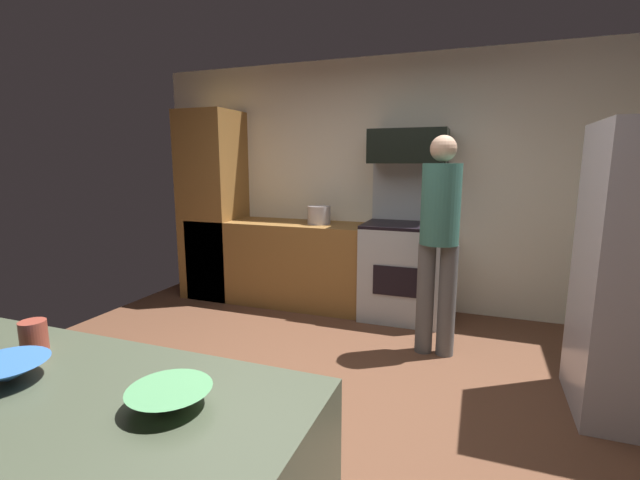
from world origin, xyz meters
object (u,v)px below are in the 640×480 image
Objects in this scene: mixing_bowl_small at (7,372)px; person_cook at (439,235)px; mug_coffee at (34,336)px; microwave at (408,146)px; stock_pot at (319,215)px; oven_range at (403,266)px; mixing_bowl_prep at (170,398)px.

person_cook is at bearing 69.47° from mixing_bowl_small.
person_cook is 2.72m from mug_coffee.
person_cook reaches higher than mixing_bowl_small.
microwave is 3.18× the size of mixing_bowl_small.
mug_coffee is 0.43× the size of stock_pot.
mixing_bowl_prep is at bearing -90.90° from oven_range.
mixing_bowl_prep is (0.54, 0.05, -0.00)m from mixing_bowl_small.
mixing_bowl_prep is 0.92× the size of stock_pot.
person_cook is at bearing 80.13° from mixing_bowl_prep.
mixing_bowl_small is 0.96× the size of stock_pot.
oven_range is 14.65× the size of mug_coffee.
person_cook is 1.51m from stock_pot.
stock_pot is (-0.84, 3.38, 0.07)m from mixing_bowl_prep.
oven_range reaches higher than mug_coffee.
oven_range reaches higher than stock_pot.
stock_pot is at bearing 179.66° from oven_range.
microwave is at bearing 114.93° from person_cook.
mixing_bowl_small is at bearing -110.53° from person_cook.
stock_pot is (-0.89, -0.08, -0.70)m from microwave.
stock_pot is (-0.16, 3.25, 0.04)m from mug_coffee.
oven_range is 6.29× the size of stock_pot.
mixing_bowl_small is at bearing -54.05° from mug_coffee.
oven_range is at bearing 80.16° from mixing_bowl_small.
person_cook is (0.40, -0.77, 0.46)m from oven_range.
stock_pot reaches higher than mixing_bowl_small.
mixing_bowl_small is 1.04× the size of mixing_bowl_prep.
mixing_bowl_prep is at bearing -90.87° from microwave.
microwave is at bearing 5.11° from stock_pot.
mixing_bowl_small is (-1.00, -2.66, -0.05)m from person_cook.
oven_range is 2.06× the size of microwave.
microwave reaches higher than oven_range.
person_cook is at bearing -62.70° from oven_range.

